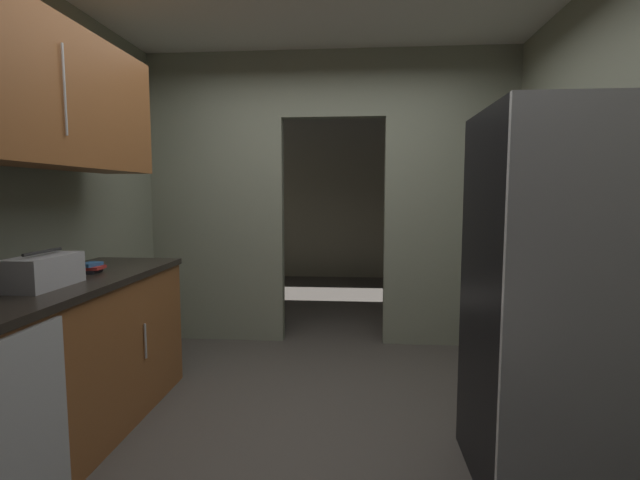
{
  "coord_description": "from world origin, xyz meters",
  "views": [
    {
      "loc": [
        0.28,
        -2.61,
        1.4
      ],
      "look_at": [
        0.01,
        0.54,
        1.08
      ],
      "focal_mm": 25.92,
      "sensor_mm": 36.0,
      "label": 1
    }
  ],
  "objects_px": {
    "refrigerator": "(566,303)",
    "dishwasher": "(20,442)",
    "boombox": "(43,271)",
    "book_stack": "(90,268)"
  },
  "relations": [
    {
      "from": "refrigerator",
      "to": "book_stack",
      "type": "distance_m",
      "value": 2.62
    },
    {
      "from": "dishwasher",
      "to": "book_stack",
      "type": "xyz_separation_m",
      "value": [
        -0.3,
        1.02,
        0.52
      ]
    },
    {
      "from": "dishwasher",
      "to": "book_stack",
      "type": "bearing_deg",
      "value": 106.39
    },
    {
      "from": "refrigerator",
      "to": "boombox",
      "type": "height_order",
      "value": "refrigerator"
    },
    {
      "from": "boombox",
      "to": "book_stack",
      "type": "height_order",
      "value": "boombox"
    },
    {
      "from": "boombox",
      "to": "book_stack",
      "type": "xyz_separation_m",
      "value": [
        -0.02,
        0.43,
        -0.05
      ]
    },
    {
      "from": "boombox",
      "to": "book_stack",
      "type": "bearing_deg",
      "value": 92.04
    },
    {
      "from": "refrigerator",
      "to": "book_stack",
      "type": "xyz_separation_m",
      "value": [
        -2.58,
        0.43,
        0.06
      ]
    },
    {
      "from": "refrigerator",
      "to": "dishwasher",
      "type": "height_order",
      "value": "refrigerator"
    },
    {
      "from": "refrigerator",
      "to": "dishwasher",
      "type": "relative_size",
      "value": 2.07
    }
  ]
}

